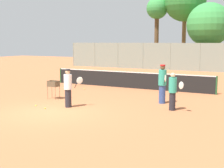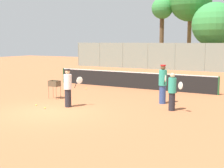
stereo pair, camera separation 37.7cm
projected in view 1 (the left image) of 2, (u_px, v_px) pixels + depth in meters
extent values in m
plane|color=#B7663D|center=(49.00, 113.00, 13.33)|extent=(80.00, 80.00, 0.00)
cylinder|color=#26592D|center=(61.00, 76.00, 22.86)|extent=(0.10, 0.10, 1.07)
cylinder|color=#26592D|center=(217.00, 85.00, 17.73)|extent=(0.10, 0.10, 1.07)
cube|color=black|center=(129.00, 80.00, 20.30)|extent=(11.03, 0.01, 1.01)
cube|color=white|center=(129.00, 72.00, 20.23)|extent=(11.03, 0.02, 0.06)
cylinder|color=gray|center=(73.00, 54.00, 38.60)|extent=(0.08, 0.08, 2.86)
cylinder|color=gray|center=(95.00, 55.00, 37.17)|extent=(0.08, 0.08, 2.86)
cylinder|color=gray|center=(118.00, 55.00, 35.73)|extent=(0.08, 0.08, 2.86)
cylinder|color=gray|center=(143.00, 56.00, 34.29)|extent=(0.08, 0.08, 2.86)
cylinder|color=gray|center=(170.00, 57.00, 32.86)|extent=(0.08, 0.08, 2.86)
cylinder|color=gray|center=(200.00, 57.00, 31.42)|extent=(0.08, 0.08, 2.86)
cube|color=gray|center=(185.00, 57.00, 32.14)|extent=(27.85, 0.01, 2.86)
cylinder|color=brown|center=(208.00, 54.00, 33.50)|extent=(0.34, 0.34, 3.40)
sphere|color=#388E42|center=(209.00, 25.00, 33.08)|extent=(4.65, 4.65, 4.65)
cylinder|color=brown|center=(156.00, 41.00, 38.07)|extent=(0.51, 0.51, 6.21)
sphere|color=#388E42|center=(157.00, 8.00, 37.55)|extent=(2.56, 2.56, 2.56)
cylinder|color=brown|center=(184.00, 40.00, 37.28)|extent=(0.46, 0.46, 6.31)
sphere|color=#338438|center=(185.00, 1.00, 36.65)|extent=(4.93, 4.93, 4.93)
cylinder|color=#26262D|center=(68.00, 98.00, 14.37)|extent=(0.30, 0.30, 0.83)
cylinder|color=white|center=(68.00, 82.00, 14.26)|extent=(0.37, 0.37, 0.70)
sphere|color=tan|center=(68.00, 72.00, 14.20)|extent=(0.23, 0.23, 0.23)
cylinder|color=black|center=(68.00, 70.00, 14.19)|extent=(0.24, 0.24, 0.06)
cylinder|color=black|center=(76.00, 85.00, 14.37)|extent=(0.13, 0.12, 0.27)
ellipsoid|color=silver|center=(80.00, 80.00, 14.39)|extent=(0.31, 0.29, 0.43)
cylinder|color=#334C8C|center=(162.00, 94.00, 15.26)|extent=(0.32, 0.32, 0.90)
cylinder|color=teal|center=(163.00, 78.00, 15.15)|extent=(0.39, 0.39, 0.75)
sphere|color=brown|center=(163.00, 67.00, 15.08)|extent=(0.24, 0.24, 0.24)
cylinder|color=red|center=(163.00, 65.00, 15.07)|extent=(0.26, 0.26, 0.06)
cylinder|color=black|center=(164.00, 82.00, 14.80)|extent=(0.10, 0.14, 0.27)
ellipsoid|color=silver|center=(165.00, 78.00, 14.59)|extent=(0.24, 0.35, 0.43)
cylinder|color=#26262D|center=(172.00, 101.00, 13.73)|extent=(0.28, 0.28, 0.79)
cylinder|color=teal|center=(173.00, 85.00, 13.63)|extent=(0.35, 0.35, 0.66)
sphere|color=#DBB28C|center=(173.00, 75.00, 13.57)|extent=(0.21, 0.21, 0.21)
cylinder|color=black|center=(178.00, 90.00, 13.35)|extent=(0.14, 0.10, 0.27)
ellipsoid|color=silver|center=(181.00, 85.00, 13.17)|extent=(0.35, 0.23, 0.43)
cylinder|color=brown|center=(48.00, 93.00, 16.45)|extent=(0.02, 0.02, 0.66)
cylinder|color=brown|center=(55.00, 93.00, 16.21)|extent=(0.02, 0.02, 0.66)
cylinder|color=brown|center=(52.00, 92.00, 16.77)|extent=(0.02, 0.02, 0.66)
cylinder|color=brown|center=(60.00, 92.00, 16.53)|extent=(0.02, 0.02, 0.66)
cube|color=brown|center=(53.00, 86.00, 16.44)|extent=(0.55, 0.40, 0.01)
cube|color=brown|center=(51.00, 84.00, 16.25)|extent=(0.55, 0.01, 0.30)
cube|color=brown|center=(56.00, 83.00, 16.60)|extent=(0.55, 0.01, 0.30)
cube|color=brown|center=(49.00, 83.00, 16.55)|extent=(0.01, 0.40, 0.30)
cube|color=brown|center=(58.00, 84.00, 16.30)|extent=(0.01, 0.40, 0.30)
sphere|color=#D1E54C|center=(49.00, 85.00, 16.45)|extent=(0.07, 0.07, 0.07)
sphere|color=#D1E54C|center=(51.00, 85.00, 16.54)|extent=(0.07, 0.07, 0.07)
sphere|color=#D1E54C|center=(50.00, 86.00, 16.35)|extent=(0.07, 0.07, 0.07)
sphere|color=#D1E54C|center=(52.00, 85.00, 16.63)|extent=(0.07, 0.07, 0.07)
sphere|color=#D1E54C|center=(55.00, 86.00, 16.35)|extent=(0.07, 0.07, 0.07)
sphere|color=#D1E54C|center=(52.00, 85.00, 16.52)|extent=(0.07, 0.07, 0.07)
sphere|color=#D1E54C|center=(55.00, 84.00, 16.54)|extent=(0.07, 0.07, 0.07)
sphere|color=#D1E54C|center=(51.00, 86.00, 16.44)|extent=(0.07, 0.07, 0.07)
sphere|color=#D1E54C|center=(52.00, 86.00, 16.34)|extent=(0.07, 0.07, 0.07)
sphere|color=#D1E54C|center=(54.00, 85.00, 16.35)|extent=(0.07, 0.07, 0.07)
sphere|color=#D1E54C|center=(50.00, 85.00, 16.40)|extent=(0.07, 0.07, 0.07)
sphere|color=#D1E54C|center=(55.00, 85.00, 16.41)|extent=(0.07, 0.07, 0.07)
sphere|color=#D1E54C|center=(56.00, 85.00, 16.27)|extent=(0.07, 0.07, 0.07)
sphere|color=#D1E54C|center=(52.00, 84.00, 16.64)|extent=(0.07, 0.07, 0.07)
sphere|color=#D1E54C|center=(84.00, 89.00, 19.82)|extent=(0.07, 0.07, 0.07)
sphere|color=#D1E54C|center=(36.00, 105.00, 14.63)|extent=(0.07, 0.07, 0.07)
sphere|color=#D1E54C|center=(45.00, 108.00, 14.05)|extent=(0.07, 0.07, 0.07)
sphere|color=#D1E54C|center=(57.00, 83.00, 22.41)|extent=(0.07, 0.07, 0.07)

